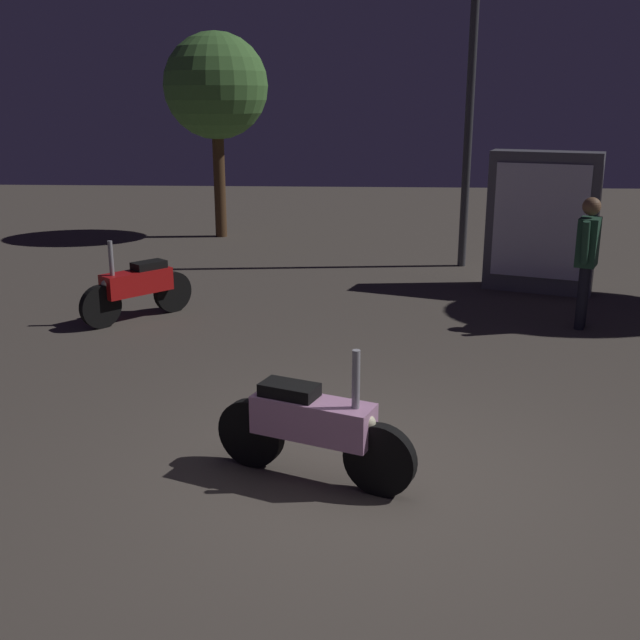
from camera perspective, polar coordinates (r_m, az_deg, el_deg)
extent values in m
plane|color=#4C443D|center=(6.09, 3.57, -11.76)|extent=(40.00, 40.00, 0.00)
cylinder|color=black|center=(6.19, -5.17, -8.42)|extent=(0.56, 0.30, 0.56)
cylinder|color=black|center=(5.76, 4.49, -10.38)|extent=(0.56, 0.30, 0.56)
cube|color=#C68CB7|center=(5.86, -0.53, -7.37)|extent=(0.99, 0.63, 0.30)
cube|color=black|center=(5.87, -2.31, -5.24)|extent=(0.50, 0.39, 0.10)
cylinder|color=gray|center=(5.59, 2.71, -4.46)|extent=(0.08, 0.08, 0.45)
sphere|color=#F2EABF|center=(5.68, 3.60, -7.67)|extent=(0.12, 0.12, 0.12)
cylinder|color=black|center=(10.71, -10.96, 2.09)|extent=(0.45, 0.48, 0.56)
cylinder|color=black|center=(10.16, -16.09, 0.96)|extent=(0.45, 0.48, 0.56)
cube|color=#B71414|center=(10.37, -13.54, 2.77)|extent=(0.86, 0.91, 0.30)
cube|color=black|center=(10.43, -12.68, 4.03)|extent=(0.47, 0.49, 0.10)
cylinder|color=gray|center=(10.12, -15.37, 4.48)|extent=(0.08, 0.08, 0.45)
sphere|color=#F2EABF|center=(10.14, -15.72, 2.60)|extent=(0.12, 0.12, 0.12)
cylinder|color=black|center=(10.22, 18.98, 1.54)|extent=(0.12, 0.12, 0.82)
cylinder|color=black|center=(10.38, 19.12, 1.74)|extent=(0.12, 0.12, 0.82)
cube|color=#1E3F2D|center=(10.15, 19.43, 5.52)|extent=(0.37, 0.43, 0.61)
sphere|color=brown|center=(10.09, 19.67, 8.01)|extent=(0.23, 0.23, 0.23)
cylinder|color=#1E3F2D|center=(9.91, 19.24, 5.48)|extent=(0.16, 0.20, 0.55)
cylinder|color=#1E3F2D|center=(10.38, 19.64, 5.90)|extent=(0.16, 0.20, 0.55)
cylinder|color=#38383D|center=(13.41, 11.10, 14.77)|extent=(0.14, 0.14, 5.12)
cylinder|color=#4C331E|center=(16.33, -7.53, 10.26)|extent=(0.24, 0.24, 2.33)
sphere|color=#477A38|center=(16.25, -7.79, 16.97)|extent=(2.12, 2.12, 2.12)
cube|color=#595960|center=(12.03, 16.26, 7.03)|extent=(1.68, 1.00, 2.10)
cube|color=white|center=(11.76, 16.12, 7.09)|extent=(1.28, 0.48, 1.68)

